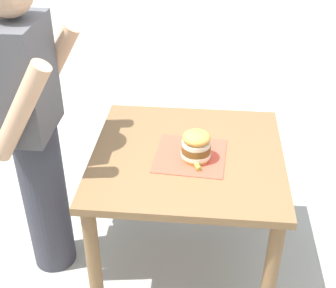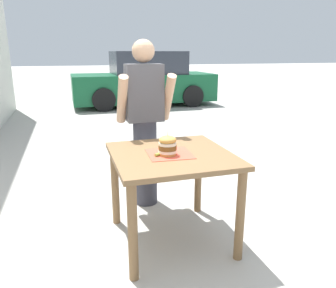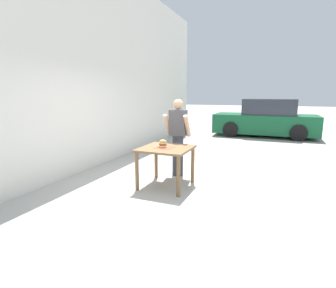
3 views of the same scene
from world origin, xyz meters
name	(u,v)px [view 3 (image 3 of 3)]	position (x,y,z in m)	size (l,w,h in m)	color
ground_plane	(166,186)	(0.00, 0.00, 0.00)	(80.00, 80.00, 0.00)	#ADAAA3
patio_table	(166,154)	(0.00, 0.00, 0.65)	(0.95, 0.97, 0.78)	brown
serving_paper	(165,147)	(-0.02, -0.02, 0.78)	(0.35, 0.35, 0.00)	#D64C38
sandwich	(163,143)	(-0.05, -0.04, 0.86)	(0.15, 0.15, 0.19)	gold
pickle_spear	(160,147)	(-0.11, -0.04, 0.80)	(0.02, 0.02, 0.10)	#8EA83D
diner_across_table	(178,136)	(-0.04, 0.77, 0.88)	(0.55, 0.35, 1.69)	#33333D
building_wall	(131,70)	(-2.36, 2.75, 2.54)	(0.30, 10.00, 5.08)	silver
parked_car_near_curb	(116,114)	(-6.27, 7.67, 0.72)	(4.26, 1.95, 1.60)	red
parked_car_mid_block	(266,120)	(1.50, 7.48, 0.72)	(4.21, 1.85, 1.60)	#145933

